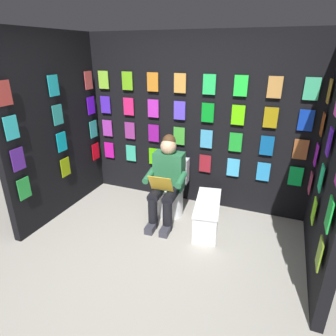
% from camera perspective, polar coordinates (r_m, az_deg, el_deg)
% --- Properties ---
extents(ground_plane, '(30.00, 30.00, 0.00)m').
position_cam_1_polar(ground_plane, '(3.23, -5.87, -20.79)').
color(ground_plane, '#9E998E').
extents(display_wall_back, '(3.37, 0.14, 2.45)m').
position_cam_1_polar(display_wall_back, '(4.20, 5.30, 8.79)').
color(display_wall_back, black).
rests_on(display_wall_back, ground).
extents(display_wall_left, '(0.14, 1.81, 2.45)m').
position_cam_1_polar(display_wall_left, '(3.17, 30.13, 1.17)').
color(display_wall_left, black).
rests_on(display_wall_left, ground).
extents(display_wall_right, '(0.14, 1.81, 2.45)m').
position_cam_1_polar(display_wall_right, '(4.22, -21.48, 7.39)').
color(display_wall_right, black).
rests_on(display_wall_right, ground).
extents(toilet, '(0.42, 0.57, 0.77)m').
position_cam_1_polar(toilet, '(4.15, 0.68, -4.54)').
color(toilet, white).
rests_on(toilet, ground).
extents(person_reading, '(0.54, 0.70, 1.19)m').
position_cam_1_polar(person_reading, '(3.84, -0.34, -2.36)').
color(person_reading, '#286B42').
rests_on(person_reading, ground).
extents(comic_longbox_near, '(0.44, 0.86, 0.39)m').
position_cam_1_polar(comic_longbox_near, '(3.88, 7.74, -9.09)').
color(comic_longbox_near, silver).
rests_on(comic_longbox_near, ground).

